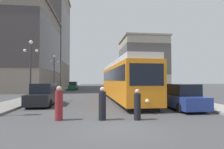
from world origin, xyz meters
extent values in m
plane|color=#424244|center=(0.00, 0.00, 0.00)|extent=(200.00, 200.00, 0.00)
cube|color=gray|center=(-7.87, 40.00, 0.07)|extent=(2.69, 120.00, 0.15)
cube|color=gray|center=(7.87, 40.00, 0.07)|extent=(2.69, 120.00, 0.15)
cube|color=black|center=(1.98, 10.27, 0.17)|extent=(2.56, 13.76, 0.35)
cube|color=orange|center=(1.98, 10.27, 1.90)|extent=(2.98, 14.96, 3.10)
cube|color=black|center=(1.98, 10.27, 2.60)|extent=(3.00, 14.36, 1.08)
cube|color=silver|center=(1.98, 10.27, 3.67)|extent=(2.77, 14.65, 0.44)
cube|color=black|center=(2.17, 2.84, 2.44)|extent=(2.21, 0.14, 1.40)
sphere|color=#F2EACC|center=(2.18, 2.77, 0.80)|extent=(0.24, 0.24, 0.24)
cube|color=black|center=(5.56, 25.32, 0.17)|extent=(2.48, 11.63, 0.35)
cube|color=#B7B7BA|center=(5.56, 25.32, 1.90)|extent=(2.90, 12.64, 3.10)
cube|color=black|center=(5.56, 25.32, 2.44)|extent=(2.91, 12.14, 1.30)
cube|color=black|center=(5.73, 19.05, 2.21)|extent=(2.31, 0.14, 1.71)
cylinder|color=black|center=(-6.06, 6.16, 0.32)|extent=(0.19, 0.64, 0.64)
cylinder|color=black|center=(-6.10, 9.25, 0.32)|extent=(0.19, 0.64, 0.64)
cylinder|color=black|center=(-4.35, 6.19, 0.32)|extent=(0.19, 0.64, 0.64)
cylinder|color=black|center=(-4.39, 9.28, 0.32)|extent=(0.19, 0.64, 0.64)
cube|color=black|center=(-5.23, 7.72, 0.60)|extent=(1.87, 5.01, 0.84)
cube|color=black|center=(-5.23, 7.84, 1.42)|extent=(1.62, 2.76, 0.80)
cylinder|color=black|center=(-6.10, 31.46, 0.32)|extent=(0.19, 0.64, 0.64)
cylinder|color=black|center=(-6.06, 34.42, 0.32)|extent=(0.19, 0.64, 0.64)
cylinder|color=black|center=(-4.39, 31.44, 0.32)|extent=(0.19, 0.64, 0.64)
cylinder|color=black|center=(-4.35, 34.40, 0.32)|extent=(0.19, 0.64, 0.64)
cube|color=#14512D|center=(-5.23, 32.93, 0.60)|extent=(1.86, 4.80, 0.84)
cube|color=black|center=(-5.22, 33.05, 1.42)|extent=(1.62, 2.65, 0.80)
cylinder|color=black|center=(6.06, 5.88, 0.32)|extent=(0.19, 0.64, 0.64)
cylinder|color=black|center=(6.10, 3.05, 0.32)|extent=(0.19, 0.64, 0.64)
cylinder|color=black|center=(4.35, 5.86, 0.32)|extent=(0.19, 0.64, 0.64)
cylinder|color=black|center=(4.39, 3.02, 0.32)|extent=(0.19, 0.64, 0.64)
cube|color=navy|center=(5.23, 4.45, 0.60)|extent=(1.86, 4.60, 0.84)
cube|color=black|center=(5.23, 4.34, 1.42)|extent=(1.62, 2.54, 0.80)
cylinder|color=maroon|center=(-2.92, 1.66, 0.76)|extent=(0.40, 0.40, 1.53)
sphere|color=tan|center=(-2.92, 1.66, 1.65)|extent=(0.27, 0.27, 0.27)
cylinder|color=black|center=(-0.67, 1.45, 0.74)|extent=(0.39, 0.39, 1.49)
sphere|color=tan|center=(-0.67, 1.45, 1.61)|extent=(0.27, 0.27, 0.27)
cylinder|color=black|center=(1.17, 1.27, 0.69)|extent=(0.36, 0.36, 1.39)
sphere|color=tan|center=(1.17, 1.27, 1.50)|extent=(0.25, 0.25, 0.25)
cylinder|color=#333338|center=(-7.13, 10.29, 2.90)|extent=(0.16, 0.16, 5.50)
sphere|color=white|center=(-7.13, 10.29, 5.81)|extent=(0.36, 0.36, 0.36)
sphere|color=white|center=(-7.68, 10.29, 4.99)|extent=(0.31, 0.31, 0.31)
sphere|color=white|center=(-6.58, 10.29, 4.99)|extent=(0.31, 0.31, 0.31)
cube|color=#333338|center=(-7.13, 10.29, 4.99)|extent=(1.10, 0.06, 0.06)
cylinder|color=#333338|center=(-7.13, 21.57, 2.96)|extent=(0.16, 0.16, 5.61)
sphere|color=white|center=(-7.13, 21.57, 5.93)|extent=(0.36, 0.36, 0.36)
sphere|color=white|center=(-7.68, 21.57, 5.09)|extent=(0.31, 0.31, 0.31)
sphere|color=white|center=(-6.58, 21.57, 5.09)|extent=(0.31, 0.31, 0.31)
cube|color=#333338|center=(-7.13, 21.57, 5.09)|extent=(1.10, 0.06, 0.06)
cube|color=slate|center=(-15.49, 30.14, 7.99)|extent=(12.56, 18.67, 15.98)
cube|color=#3D3838|center=(-15.49, 30.14, 8.79)|extent=(12.60, 18.71, 9.59)
cube|color=#685F56|center=(-15.49, 30.14, 16.23)|extent=(13.16, 19.27, 0.50)
cube|color=slate|center=(-16.73, 50.42, 14.64)|extent=(15.03, 19.18, 29.29)
cube|color=#3D3838|center=(-16.73, 50.42, 16.11)|extent=(15.07, 19.22, 17.57)
cube|color=#B2A893|center=(16.04, 52.45, 7.90)|extent=(13.66, 15.62, 15.81)
cube|color=#595451|center=(16.04, 52.45, 8.69)|extent=(13.70, 15.66, 9.48)
cube|color=gray|center=(16.04, 52.45, 16.06)|extent=(14.26, 16.22, 0.50)
camera|label=1|loc=(-1.24, -8.16, 2.07)|focal=29.26mm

